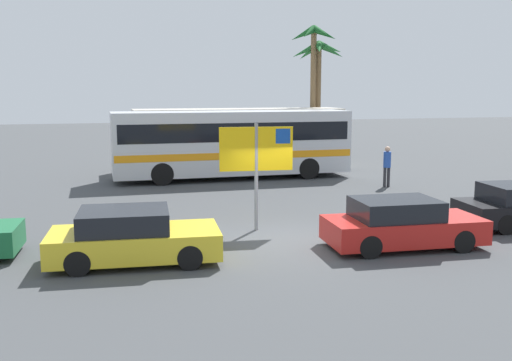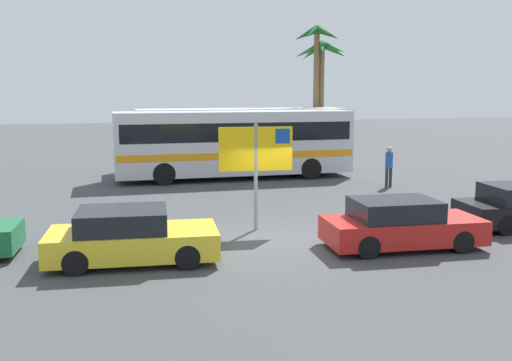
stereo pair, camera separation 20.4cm
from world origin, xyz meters
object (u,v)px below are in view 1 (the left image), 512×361
bus_rear_coach (239,135)px  ferry_sign (258,153)px  car_yellow (132,237)px  pedestrian_crossing_lot (387,163)px  bus_front_coach (232,141)px  car_red (401,224)px

bus_rear_coach → ferry_sign: size_ratio=3.45×
car_yellow → pedestrian_crossing_lot: bearing=41.2°
bus_front_coach → car_yellow: (-5.40, -12.49, -1.15)m
bus_front_coach → pedestrian_crossing_lot: size_ratio=6.27×
pedestrian_crossing_lot → ferry_sign: bearing=-51.1°
ferry_sign → car_yellow: (-3.85, -2.40, -1.69)m
bus_rear_coach → car_yellow: size_ratio=2.62×
bus_front_coach → car_red: bearing=-83.0°
bus_front_coach → pedestrian_crossing_lot: (5.90, -4.12, -0.74)m
bus_front_coach → bus_rear_coach: same height
bus_front_coach → bus_rear_coach: bearing=70.9°
ferry_sign → car_red: size_ratio=0.75×
bus_front_coach → pedestrian_crossing_lot: 7.23m
bus_rear_coach → car_red: 16.44m
bus_front_coach → ferry_sign: ferry_sign is taller
bus_front_coach → car_red: size_ratio=2.60×
car_yellow → pedestrian_crossing_lot: size_ratio=2.40×
car_yellow → bus_front_coach: bearing=71.3°
ferry_sign → car_yellow: size_ratio=0.76×
car_red → pedestrian_crossing_lot: 9.88m
bus_front_coach → pedestrian_crossing_lot: bus_front_coach is taller
bus_front_coach → car_yellow: size_ratio=2.62×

